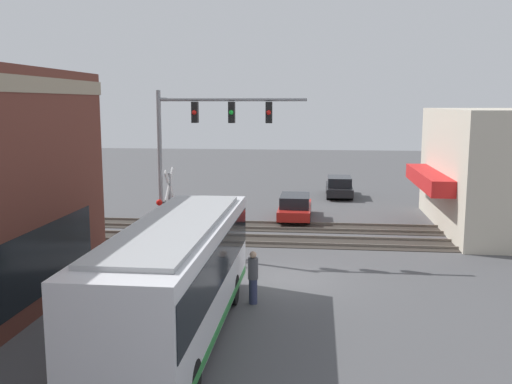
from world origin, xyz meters
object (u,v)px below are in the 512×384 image
Objects in this scene: parked_car_black at (339,187)px; city_bus at (176,275)px; crossing_signal at (170,203)px; pedestrian_near_bus at (253,277)px; parked_car_red at (295,208)px.

city_bus is at bearing 168.00° from parked_car_black.
crossing_signal is 0.84× the size of parked_car_black.
crossing_signal is 2.13× the size of pedestrian_near_bus.
pedestrian_near_bus is (-14.12, 0.80, 0.25)m from parked_car_red.
parked_car_red is at bearing -32.14° from crossing_signal.
crossing_signal is at bearing 36.42° from pedestrian_near_bus.
crossing_signal is at bearing 15.87° from city_bus.
parked_car_black is (16.39, -7.96, -1.62)m from crossing_signal.
parked_car_red is at bearing 161.10° from parked_car_black.
parked_car_black is at bearing -25.90° from crossing_signal.
city_bus is at bearing 171.42° from parked_car_red.
crossing_signal reaches higher than parked_car_black.
parked_car_black is (25.40, -5.40, -1.19)m from city_bus.
parked_car_red is (8.21, -5.16, -1.63)m from crossing_signal.
pedestrian_near_bus is at bearing 176.74° from parked_car_red.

